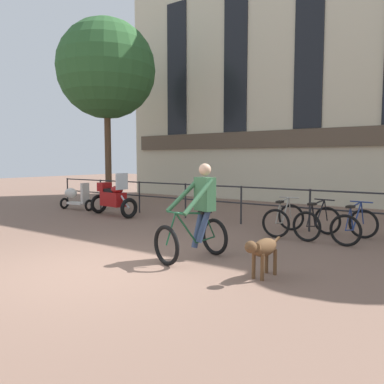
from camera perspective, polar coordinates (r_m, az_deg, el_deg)
The scene contains 11 objects.
ground_plane at distance 6.34m, azimuth -15.06°, elevation -11.38°, with size 60.00×60.00×0.00m, color #7A5B4C.
canal_railing at distance 10.29m, azimuth 7.50°, elevation -0.97°, with size 15.05×0.05×1.05m.
building_facade at distance 16.05m, azimuth 17.70°, elevation 18.09°, with size 18.00×0.72×10.99m.
cyclist_with_bike at distance 6.65m, azimuth 0.85°, elevation -3.71°, with size 0.97×1.31×1.70m.
dog at distance 5.73m, azimuth 10.73°, elevation -8.52°, with size 0.30×0.97×0.62m.
parked_motorcycle at distance 12.00m, azimuth -11.97°, elevation -0.90°, with size 1.78×0.84×1.35m.
parked_bicycle_near_lamp at distance 9.15m, azimuth 13.80°, elevation -4.02°, with size 0.69×1.13×0.86m.
parked_bicycle_mid_left at distance 8.91m, azimuth 18.55°, elevation -4.39°, with size 0.82×1.20×0.86m.
parked_bicycle_mid_right at distance 8.72m, azimuth 23.56°, elevation -4.74°, with size 0.81×1.19×0.86m.
parked_scooter at distance 13.74m, azimuth -17.34°, elevation -0.71°, with size 1.31×0.52×0.96m.
tree_canalside_left at distance 16.21m, azimuth -12.91°, elevation 17.74°, with size 3.95×3.95×7.37m.
Camera 1 is at (4.67, -3.91, 1.77)m, focal length 35.00 mm.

